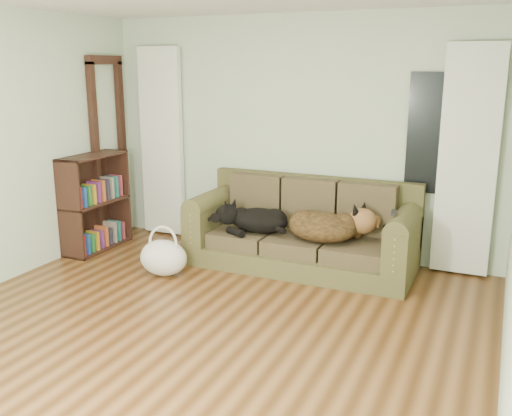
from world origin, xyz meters
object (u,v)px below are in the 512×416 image
at_px(sofa, 301,225).
at_px(dog_shepherd, 327,227).
at_px(dog_black_lab, 256,220).
at_px(tote_bag, 164,260).
at_px(bookshelf, 95,206).

height_order(sofa, dog_shepherd, sofa).
xyz_separation_m(dog_black_lab, tote_bag, (-0.71, -0.70, -0.32)).
relative_size(sofa, dog_black_lab, 3.77).
height_order(sofa, tote_bag, sofa).
xyz_separation_m(dog_shepherd, bookshelf, (-2.66, -0.27, 0.01)).
bearing_deg(dog_shepherd, dog_black_lab, 3.16).
relative_size(dog_shepherd, bookshelf, 0.67).
bearing_deg(sofa, tote_bag, -145.81).
height_order(dog_shepherd, bookshelf, bookshelf).
relative_size(dog_shepherd, tote_bag, 1.47).
bearing_deg(tote_bag, sofa, 34.19).
distance_m(dog_black_lab, tote_bag, 1.05).
xyz_separation_m(sofa, dog_shepherd, (0.31, -0.10, 0.04)).
height_order(dog_shepherd, tote_bag, dog_shepherd).
distance_m(sofa, dog_black_lab, 0.48).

